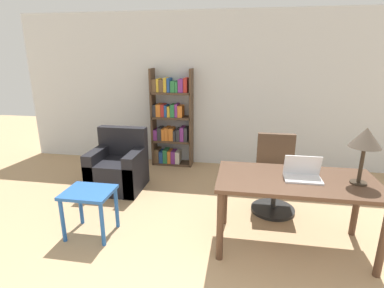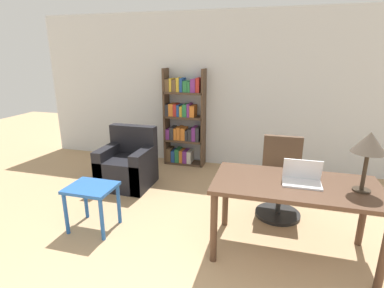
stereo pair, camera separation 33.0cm
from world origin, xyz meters
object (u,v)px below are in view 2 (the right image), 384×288
Objects in this scene: table_lamp at (369,144)px; office_chair at (280,181)px; laptop at (302,178)px; side_table_blue at (92,194)px; bookshelf at (183,121)px; desk at (295,193)px; armchair at (128,166)px.

table_lamp reaches higher than office_chair.
laptop reaches higher than side_table_blue.
desk is at bearing -50.68° from bookshelf.
desk is 2.95× the size of side_table_blue.
armchair is 1.38m from bookshelf.
bookshelf is at bearing 129.32° from desk.
side_table_blue is 1.26m from armchair.
armchair is 0.52× the size of bookshelf.
office_chair is at bearing -39.78° from bookshelf.
laptop is at bearing 176.82° from table_lamp.
bookshelf is at bearing 140.22° from office_chair.
bookshelf reaches higher than office_chair.
armchair is (-2.96, 1.11, -0.91)m from table_lamp.
table_lamp is 0.32× the size of bookshelf.
office_chair reaches higher than armchair.
desk is 0.85m from office_chair.
laptop is 2.30m from side_table_blue.
bookshelf is at bearing 81.43° from side_table_blue.
laptop is 2.72m from armchair.
table_lamp is at bearing -20.54° from armchair.
bookshelf is (-2.41, 2.27, -0.41)m from table_lamp.
armchair is at bearing 159.46° from table_lamp.
side_table_blue is (-2.09, -0.96, -0.01)m from office_chair.
bookshelf is (-1.90, 2.24, -0.02)m from laptop.
side_table_blue is at bearing -176.24° from desk.
bookshelf reaches higher than laptop.
laptop is 0.40× the size of armchair.
desk is 0.17m from laptop.
bookshelf is (-1.73, 1.44, 0.37)m from office_chair.
armchair is (-2.44, 1.08, -0.52)m from laptop.
bookshelf is (0.36, 2.39, 0.38)m from side_table_blue.
armchair is at bearing 98.61° from side_table_blue.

